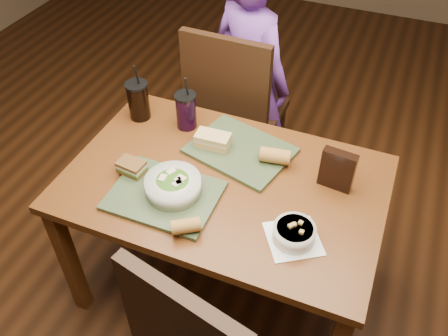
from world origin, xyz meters
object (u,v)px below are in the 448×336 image
Objects in this scene: sandwich_near at (131,167)px; baguette_near at (186,226)px; baguette_far at (275,156)px; chair_far at (233,108)px; sandwich_far at (213,140)px; cup_berry at (186,111)px; cup_cola at (138,100)px; diner at (251,79)px; soup_bowl at (294,233)px; salad_bowl at (173,185)px; dining_table at (224,195)px; chip_bag at (337,170)px; tray_near at (164,195)px; tray_far at (240,151)px.

sandwich_near is 1.10× the size of baguette_near.
baguette_far reaches higher than baguette_near.
chair_far is 0.56m from sandwich_far.
cup_cola is at bearing -175.30° from cup_berry.
diner is 0.71m from cup_cola.
diner is 1.17m from soup_bowl.
salad_bowl is at bearing -9.97° from sandwich_near.
diner is at bearing 102.53° from dining_table.
dining_table is 0.26m from salad_bowl.
chip_bag reaches higher than baguette_near.
chair_far reaches higher than tray_near.
chair_far is 0.87m from tray_near.
diner reaches higher than sandwich_far.
chip_bag is at bearing 27.52° from tray_near.
chip_bag is at bearing -6.51° from cup_cola.
chair_far is 3.99× the size of cup_berry.
sandwich_far is 0.21m from cup_berry.
tray_far is 0.32m from cup_berry.
cup_cola is at bearing 179.56° from chip_bag.
dining_table is 3.10× the size of tray_near.
soup_bowl is 2.43× the size of baguette_near.
sandwich_far is 0.42m from cup_cola.
chip_bag reaches higher than salad_bowl.
soup_bowl reaches higher than dining_table.
diner is at bearing 79.67° from sandwich_near.
soup_bowl is 2.21× the size of sandwich_near.
salad_bowl is at bearing 114.31° from diner.
sandwich_near is at bearing -162.92° from dining_table.
chip_bag is at bearing 18.29° from dining_table.
baguette_far is at bearing 68.97° from baguette_near.
chair_far is 0.56m from tray_far.
chair_far is 3.75× the size of cup_cola.
tray_near is 0.21m from baguette_near.
sandwich_near is at bearing -100.09° from chair_far.
baguette_near is 0.64m from chip_bag.
sandwich_near reaches higher than tray_near.
sandwich_far is 0.87× the size of chip_bag.
salad_bowl is at bearing 129.31° from baguette_near.
soup_bowl is at bearing -26.31° from cup_cola.
dining_table is 0.27m from tray_near.
baguette_far is (0.35, -0.68, 0.11)m from diner.
baguette_near is 0.60× the size of chip_bag.
diner is at bearing 98.17° from baguette_near.
salad_bowl is 0.78× the size of cup_cola.
sandwich_near is at bearing 149.93° from baguette_near.
baguette_far is 0.27m from chip_bag.
tray_far is 0.54m from cup_cola.
baguette_near is at bearing -128.72° from chip_bag.
salad_bowl is at bearing -136.02° from dining_table.
baguette_far is 0.48× the size of cup_berry.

